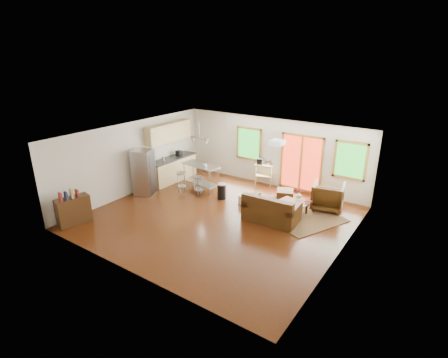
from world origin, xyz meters
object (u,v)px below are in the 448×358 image
Objects in this scene: armchair at (328,195)px; ottoman at (285,195)px; loveseat at (271,211)px; coffee_table at (293,204)px; rug at (295,212)px; kitchen_cart at (264,167)px; refrigerator at (144,172)px; island at (201,172)px.

armchair reaches higher than ottoman.
loveseat reaches higher than coffee_table.
rug is 1.63× the size of loveseat.
rug is 0.31m from coffee_table.
loveseat is at bearing 46.76° from armchair.
armchair is at bearing 55.71° from loveseat.
armchair is (0.75, 0.88, 0.49)m from rug.
coffee_table reaches higher than rug.
loveseat is at bearing -110.91° from rug.
kitchen_cart reaches higher than ottoman.
kitchen_cart reaches higher than loveseat.
refrigerator is at bearing -162.81° from rug.
ottoman reaches higher than rug.
coffee_table is 1.00m from ottoman.
ottoman is at bearing 14.92° from island.
ottoman is at bearing 5.82° from refrigerator.
loveseat is 4.85m from refrigerator.
island reaches higher than coffee_table.
armchair is 6.41m from refrigerator.
refrigerator is 1.58× the size of kitchen_cart.
kitchen_cart is at bearing 119.74° from loveseat.
loveseat is at bearing -79.02° from ottoman.
coffee_table is (-0.06, -0.02, 0.30)m from rug.
rug is at bearing -46.54° from ottoman.
refrigerator is (-5.16, -1.59, 0.81)m from rug.
coffee_table is 3.72m from island.
island is at bearing -179.18° from coffee_table.
kitchen_cart is at bearing 24.27° from refrigerator.
refrigerator reaches higher than kitchen_cart.
rug is at bearing -4.67° from refrigerator.
island is (-3.06, -0.82, 0.47)m from ottoman.
island reaches higher than ottoman.
loveseat is 1.00m from coffee_table.
armchair is 0.95× the size of kitchen_cart.
island reaches higher than rug.
rug is 3.82m from island.
island is at bearing -165.08° from ottoman.
armchair is at bearing -15.14° from kitchen_cart.
loveseat is 2.16m from armchair.
ottoman is at bearing 130.06° from coffee_table.
loveseat is 1.01× the size of refrigerator.
loveseat is 3.12m from kitchen_cart.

